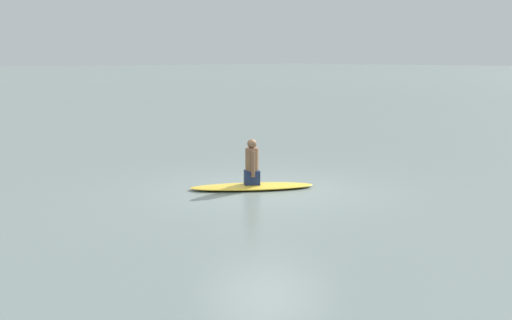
{
  "coord_description": "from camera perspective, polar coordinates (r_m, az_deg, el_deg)",
  "views": [
    {
      "loc": [
        9.02,
        9.97,
        2.83
      ],
      "look_at": [
        -0.07,
        -0.42,
        0.61
      ],
      "focal_mm": 44.87,
      "sensor_mm": 36.0,
      "label": 1
    }
  ],
  "objects": [
    {
      "name": "ground_plane",
      "position": [
        13.74,
        0.94,
        -2.76
      ],
      "size": [
        400.0,
        400.0,
        0.0
      ],
      "primitive_type": "plane",
      "color": "slate"
    },
    {
      "name": "surfboard",
      "position": [
        13.94,
        -0.37,
        -2.37
      ],
      "size": [
        2.7,
        2.11,
        0.1
      ],
      "primitive_type": "ellipsoid",
      "rotation": [
        0.0,
        0.0,
        2.57
      ],
      "color": "gold",
      "rests_on": "ground"
    },
    {
      "name": "person_paddler",
      "position": [
        13.85,
        -0.37,
        -0.35
      ],
      "size": [
        0.42,
        0.41,
        0.99
      ],
      "rotation": [
        0.0,
        0.0,
        2.57
      ],
      "color": "navy",
      "rests_on": "surfboard"
    }
  ]
}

